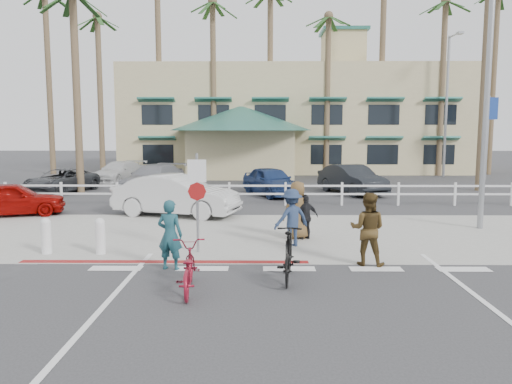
{
  "coord_description": "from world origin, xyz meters",
  "views": [
    {
      "loc": [
        -0.65,
        -10.58,
        3.17
      ],
      "look_at": [
        -0.79,
        3.03,
        1.5
      ],
      "focal_mm": 35.0,
      "sensor_mm": 36.0,
      "label": 1
    }
  ],
  "objects_px": {
    "bike_red": "(188,268)",
    "bike_black": "(289,254)",
    "car_white_sedan": "(176,195)",
    "sign_post": "(197,198)",
    "car_red_compact": "(12,199)"
  },
  "relations": [
    {
      "from": "bike_black",
      "to": "car_white_sedan",
      "type": "relative_size",
      "value": 0.4
    },
    {
      "from": "bike_red",
      "to": "sign_post",
      "type": "bearing_deg",
      "value": -91.16
    },
    {
      "from": "sign_post",
      "to": "bike_black",
      "type": "xyz_separation_m",
      "value": [
        2.24,
        -2.42,
        -0.89
      ]
    },
    {
      "from": "bike_red",
      "to": "car_white_sedan",
      "type": "height_order",
      "value": "car_white_sedan"
    },
    {
      "from": "sign_post",
      "to": "bike_black",
      "type": "relative_size",
      "value": 1.54
    },
    {
      "from": "sign_post",
      "to": "bike_black",
      "type": "bearing_deg",
      "value": -47.22
    },
    {
      "from": "bike_red",
      "to": "car_white_sedan",
      "type": "xyz_separation_m",
      "value": [
        -1.73,
        8.92,
        0.29
      ]
    },
    {
      "from": "car_red_compact",
      "to": "bike_black",
      "type": "bearing_deg",
      "value": -147.13
    },
    {
      "from": "bike_red",
      "to": "car_red_compact",
      "type": "bearing_deg",
      "value": -53.14
    },
    {
      "from": "bike_black",
      "to": "car_white_sedan",
      "type": "distance_m",
      "value": 8.93
    },
    {
      "from": "bike_red",
      "to": "bike_black",
      "type": "distance_m",
      "value": 2.19
    },
    {
      "from": "sign_post",
      "to": "bike_black",
      "type": "distance_m",
      "value": 3.41
    },
    {
      "from": "bike_red",
      "to": "bike_black",
      "type": "xyz_separation_m",
      "value": [
        2.03,
        0.82,
        0.08
      ]
    },
    {
      "from": "sign_post",
      "to": "bike_red",
      "type": "bearing_deg",
      "value": -86.3
    },
    {
      "from": "bike_black",
      "to": "car_red_compact",
      "type": "xyz_separation_m",
      "value": [
        -9.94,
        8.05,
        0.08
      ]
    }
  ]
}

